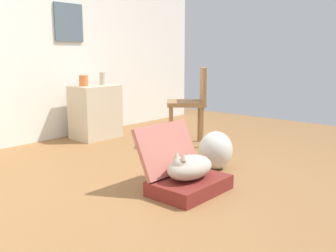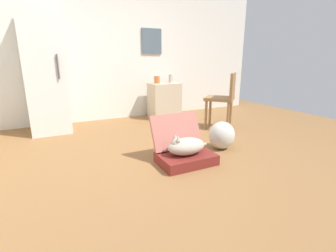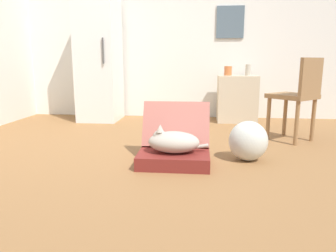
# 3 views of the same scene
# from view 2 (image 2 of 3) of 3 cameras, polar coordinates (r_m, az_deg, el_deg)

# --- Properties ---
(ground_plane) EXTENTS (7.68, 7.68, 0.00)m
(ground_plane) POSITION_cam_2_polar(r_m,az_deg,el_deg) (2.99, -1.50, -7.12)
(ground_plane) COLOR olive
(ground_plane) RESTS_ON ground
(wall_back) EXTENTS (6.40, 0.15, 2.60)m
(wall_back) POSITION_cam_2_polar(r_m,az_deg,el_deg) (4.90, -13.37, 16.84)
(wall_back) COLOR silver
(wall_back) RESTS_ON ground
(suitcase_base) EXTENTS (0.61, 0.43, 0.11)m
(suitcase_base) POSITION_cam_2_polar(r_m,az_deg,el_deg) (2.79, 4.21, -7.56)
(suitcase_base) COLOR maroon
(suitcase_base) RESTS_ON ground
(suitcase_lid) EXTENTS (0.61, 0.21, 0.40)m
(suitcase_lid) POSITION_cam_2_polar(r_m,az_deg,el_deg) (2.89, 1.94, -1.22)
(suitcase_lid) COLOR #B26356
(suitcase_lid) RESTS_ON suitcase_base
(cat) EXTENTS (0.52, 0.28, 0.24)m
(cat) POSITION_cam_2_polar(r_m,az_deg,el_deg) (2.73, 4.11, -4.64)
(cat) COLOR #B2A899
(cat) RESTS_ON suitcase_base
(plastic_bag_white) EXTENTS (0.35, 0.31, 0.36)m
(plastic_bag_white) POSITION_cam_2_polar(r_m,az_deg,el_deg) (3.26, 12.40, -2.12)
(plastic_bag_white) COLOR silver
(plastic_bag_white) RESTS_ON ground
(refrigerator) EXTENTS (0.57, 0.69, 1.87)m
(refrigerator) POSITION_cam_2_polar(r_m,az_deg,el_deg) (4.31, -26.65, 11.06)
(refrigerator) COLOR silver
(refrigerator) RESTS_ON ground
(side_table) EXTENTS (0.57, 0.42, 0.68)m
(side_table) POSITION_cam_2_polar(r_m,az_deg,el_deg) (4.89, -0.84, 5.96)
(side_table) COLOR beige
(side_table) RESTS_ON ground
(vase_tall) EXTENTS (0.11, 0.11, 0.14)m
(vase_tall) POSITION_cam_2_polar(r_m,az_deg,el_deg) (4.81, -2.59, 10.69)
(vase_tall) COLOR #CC6B38
(vase_tall) RESTS_ON side_table
(vase_short) EXTENTS (0.07, 0.07, 0.16)m
(vase_short) POSITION_cam_2_polar(r_m,az_deg,el_deg) (4.92, 0.59, 10.95)
(vase_short) COLOR #B7AD99
(vase_short) RESTS_ON side_table
(chair) EXTENTS (0.60, 0.60, 0.92)m
(chair) POSITION_cam_2_polar(r_m,az_deg,el_deg) (4.17, 12.75, 6.47)
(chair) COLOR olive
(chair) RESTS_ON ground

